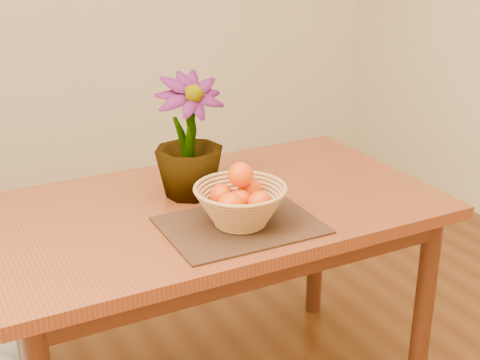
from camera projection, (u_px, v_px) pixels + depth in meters
name	position (u px, v px, depth m)	size (l,w,h in m)	color
table	(212.00, 228.00, 2.10)	(1.40, 0.80, 0.75)	maroon
placemat	(240.00, 225.00, 1.91)	(0.44, 0.33, 0.01)	#352113
wicker_basket	(240.00, 207.00, 1.89)	(0.27, 0.27, 0.11)	tan
orange_pile	(240.00, 194.00, 1.89)	(0.17, 0.16, 0.13)	#F14703
potted_plant	(189.00, 137.00, 2.06)	(0.22, 0.22, 0.39)	#174F16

